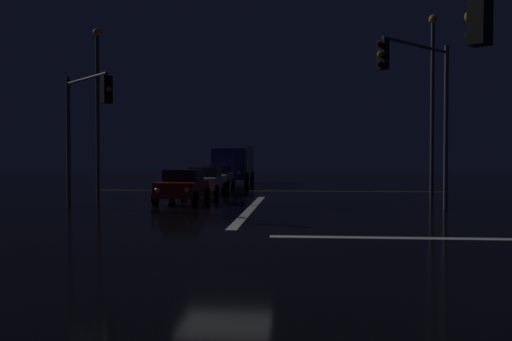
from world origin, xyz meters
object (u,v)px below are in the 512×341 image
box_truck (235,162)px  streetlamp_right_near (432,94)px  sedan_red (183,186)px  sedan_silver (217,177)px  streetlamp_left_near (98,100)px  sedan_white (205,180)px  traffic_signal_nw (84,115)px  traffic_signal_ne (422,93)px

box_truck → streetlamp_right_near: size_ratio=0.88×
sedan_red → streetlamp_right_near: streetlamp_right_near is taller
sedan_silver → streetlamp_left_near: bearing=-123.2°
sedan_white → streetlamp_left_near: bearing=-153.0°
traffic_signal_nw → streetlamp_left_near: size_ratio=0.63×
box_truck → traffic_signal_ne: 23.79m
box_truck → streetlamp_left_near: size_ratio=0.92×
box_truck → traffic_signal_nw: size_ratio=1.46×
streetlamp_left_near → streetlamp_right_near: bearing=0.0°
traffic_signal_ne → traffic_signal_nw: (-13.59, 0.02, -0.75)m
sedan_red → streetlamp_left_near: (-5.22, 2.75, 4.40)m
sedan_white → streetlamp_right_near: streetlamp_right_near is taller
sedan_red → traffic_signal_nw: (-3.28, -3.69, 3.11)m
sedan_silver → box_truck: size_ratio=0.52×
traffic_signal_nw → sedan_red: bearing=48.4°
traffic_signal_ne → streetlamp_right_near: (1.96, 6.46, 0.72)m
traffic_signal_ne → sedan_red: bearing=160.2°
traffic_signal_ne → box_truck: bearing=115.0°
traffic_signal_nw → streetlamp_left_near: bearing=106.8°
traffic_signal_nw → streetlamp_right_near: size_ratio=0.60×
streetlamp_right_near → streetlamp_left_near: (-17.49, 0.00, -0.18)m
sedan_silver → traffic_signal_nw: (-3.26, -14.38, 3.11)m
traffic_signal_ne → streetlamp_right_near: size_ratio=0.72×
sedan_white → traffic_signal_nw: traffic_signal_nw is taller
sedan_red → box_truck: 17.71m
sedan_silver → traffic_signal_nw: 15.07m
traffic_signal_nw → streetlamp_right_near: 16.89m
sedan_silver → box_truck: bearing=87.0°
sedan_silver → traffic_signal_ne: (10.33, -14.40, 3.85)m
traffic_signal_ne → traffic_signal_nw: size_ratio=1.19×
sedan_white → streetlamp_right_near: 13.28m
sedan_red → streetlamp_left_near: 7.36m
sedan_red → traffic_signal_ne: bearing=-19.8°
sedan_silver → sedan_white: bearing=-88.8°
sedan_silver → traffic_signal_ne: traffic_signal_ne is taller
sedan_white → streetlamp_right_near: bearing=-12.5°
sedan_white → traffic_signal_ne: traffic_signal_ne is taller
sedan_red → streetlamp_left_near: streetlamp_left_near is taller
sedan_red → sedan_silver: 10.69m
sedan_white → sedan_silver: 5.24m
sedan_silver → box_truck: 7.07m
traffic_signal_nw → streetlamp_left_near: 6.85m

